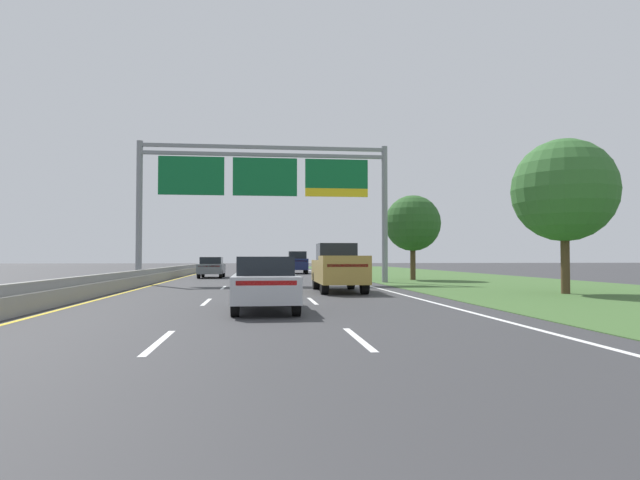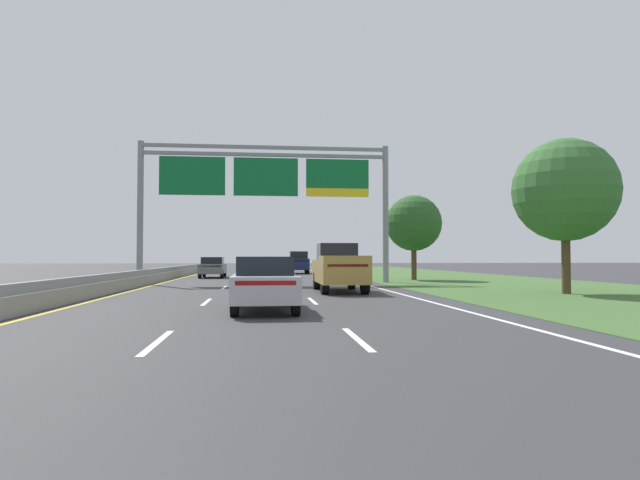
{
  "view_description": "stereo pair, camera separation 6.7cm",
  "coord_description": "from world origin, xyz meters",
  "px_view_note": "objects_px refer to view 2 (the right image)",
  "views": [
    {
      "loc": [
        -0.03,
        0.24,
        1.55
      ],
      "look_at": [
        2.03,
        18.71,
        2.14
      ],
      "focal_mm": 30.57,
      "sensor_mm": 36.0,
      "label": 1
    },
    {
      "loc": [
        0.03,
        0.24,
        1.55
      ],
      "look_at": [
        2.03,
        18.71,
        2.14
      ],
      "focal_mm": 30.57,
      "sensor_mm": 36.0,
      "label": 2
    }
  ],
  "objects_px": {
    "car_navy_right_lane_suv": "(298,262)",
    "roadside_tree_mid": "(414,223)",
    "pickup_truck_gold": "(339,268)",
    "roadside_tree_near": "(565,190)",
    "car_grey_left_lane_sedan": "(213,267)",
    "overhead_sign_gantry": "(266,183)",
    "car_silver_centre_lane_sedan": "(265,283)"
  },
  "relations": [
    {
      "from": "overhead_sign_gantry",
      "to": "roadside_tree_near",
      "type": "relative_size",
      "value": 2.29
    },
    {
      "from": "car_navy_right_lane_suv",
      "to": "roadside_tree_mid",
      "type": "xyz_separation_m",
      "value": [
        6.82,
        -15.91,
        2.78
      ]
    },
    {
      "from": "pickup_truck_gold",
      "to": "roadside_tree_near",
      "type": "bearing_deg",
      "value": -106.26
    },
    {
      "from": "car_grey_left_lane_sedan",
      "to": "roadside_tree_mid",
      "type": "relative_size",
      "value": 0.76
    },
    {
      "from": "car_grey_left_lane_sedan",
      "to": "roadside_tree_near",
      "type": "height_order",
      "value": "roadside_tree_near"
    },
    {
      "from": "car_navy_right_lane_suv",
      "to": "pickup_truck_gold",
      "type": "bearing_deg",
      "value": -178.63
    },
    {
      "from": "car_grey_left_lane_sedan",
      "to": "car_navy_right_lane_suv",
      "type": "relative_size",
      "value": 0.93
    },
    {
      "from": "car_grey_left_lane_sedan",
      "to": "roadside_tree_near",
      "type": "bearing_deg",
      "value": -141.08
    },
    {
      "from": "car_silver_centre_lane_sedan",
      "to": "roadside_tree_mid",
      "type": "relative_size",
      "value": 0.76
    },
    {
      "from": "roadside_tree_near",
      "to": "roadside_tree_mid",
      "type": "distance_m",
      "value": 14.75
    },
    {
      "from": "roadside_tree_near",
      "to": "roadside_tree_mid",
      "type": "bearing_deg",
      "value": 99.41
    },
    {
      "from": "car_navy_right_lane_suv",
      "to": "roadside_tree_mid",
      "type": "height_order",
      "value": "roadside_tree_mid"
    },
    {
      "from": "car_grey_left_lane_sedan",
      "to": "car_silver_centre_lane_sedan",
      "type": "bearing_deg",
      "value": -171.68
    },
    {
      "from": "car_grey_left_lane_sedan",
      "to": "car_silver_centre_lane_sedan",
      "type": "xyz_separation_m",
      "value": [
        3.78,
        -26.27,
        0.0
      ]
    },
    {
      "from": "overhead_sign_gantry",
      "to": "roadside_tree_mid",
      "type": "bearing_deg",
      "value": 19.05
    },
    {
      "from": "pickup_truck_gold",
      "to": "car_silver_centre_lane_sedan",
      "type": "relative_size",
      "value": 1.23
    },
    {
      "from": "overhead_sign_gantry",
      "to": "car_silver_centre_lane_sedan",
      "type": "bearing_deg",
      "value": -90.55
    },
    {
      "from": "pickup_truck_gold",
      "to": "car_silver_centre_lane_sedan",
      "type": "height_order",
      "value": "pickup_truck_gold"
    },
    {
      "from": "pickup_truck_gold",
      "to": "car_grey_left_lane_sedan",
      "type": "xyz_separation_m",
      "value": [
        -7.19,
        17.67,
        -0.26
      ]
    },
    {
      "from": "roadside_tree_near",
      "to": "roadside_tree_mid",
      "type": "relative_size",
      "value": 1.13
    },
    {
      "from": "car_silver_centre_lane_sedan",
      "to": "car_navy_right_lane_suv",
      "type": "distance_m",
      "value": 36.41
    },
    {
      "from": "car_grey_left_lane_sedan",
      "to": "roadside_tree_near",
      "type": "distance_m",
      "value": 26.51
    },
    {
      "from": "car_grey_left_lane_sedan",
      "to": "overhead_sign_gantry",
      "type": "bearing_deg",
      "value": -157.17
    },
    {
      "from": "roadside_tree_near",
      "to": "car_silver_centre_lane_sedan",
      "type": "bearing_deg",
      "value": -155.43
    },
    {
      "from": "overhead_sign_gantry",
      "to": "car_navy_right_lane_suv",
      "type": "distance_m",
      "value": 20.28
    },
    {
      "from": "car_navy_right_lane_suv",
      "to": "roadside_tree_near",
      "type": "distance_m",
      "value": 31.99
    },
    {
      "from": "car_silver_centre_lane_sedan",
      "to": "roadside_tree_near",
      "type": "height_order",
      "value": "roadside_tree_near"
    },
    {
      "from": "roadside_tree_near",
      "to": "pickup_truck_gold",
      "type": "bearing_deg",
      "value": 163.16
    },
    {
      "from": "pickup_truck_gold",
      "to": "roadside_tree_mid",
      "type": "xyz_separation_m",
      "value": [
        6.86,
        11.74,
        2.8
      ]
    },
    {
      "from": "overhead_sign_gantry",
      "to": "car_navy_right_lane_suv",
      "type": "relative_size",
      "value": 3.17
    },
    {
      "from": "overhead_sign_gantry",
      "to": "car_grey_left_lane_sedan",
      "type": "distance_m",
      "value": 11.46
    },
    {
      "from": "pickup_truck_gold",
      "to": "car_navy_right_lane_suv",
      "type": "distance_m",
      "value": 27.65
    }
  ]
}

